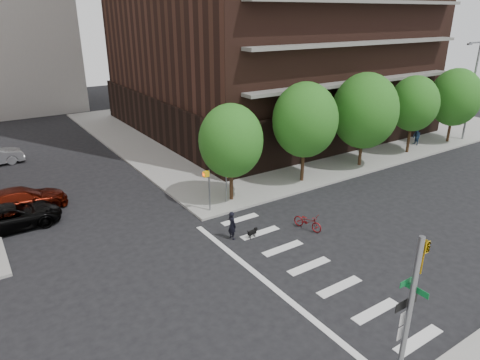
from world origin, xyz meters
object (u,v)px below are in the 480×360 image
object	(u,v)px
parked_car_black	(13,216)
dog_walker	(232,225)
scooter	(308,221)
pedestrian_far	(417,137)
traffic_signal	(404,345)
parked_car_maroon	(21,200)

from	to	relation	value
parked_car_black	dog_walker	size ratio (longest dim) A/B	3.23
scooter	dog_walker	world-z (taller)	dog_walker
pedestrian_far	parked_car_black	bearing A→B (deg)	-77.18
traffic_signal	parked_car_maroon	bearing A→B (deg)	107.85
scooter	pedestrian_far	world-z (taller)	pedestrian_far
parked_car_black	scooter	xyz separation A→B (m)	(13.69, -9.31, -0.24)
traffic_signal	dog_walker	size ratio (longest dim) A/B	3.78
parked_car_black	pedestrian_far	distance (m)	32.82
parked_car_black	pedestrian_far	size ratio (longest dim) A/B	3.34
traffic_signal	parked_car_black	size ratio (longest dim) A/B	1.17
traffic_signal	parked_car_black	bearing A→B (deg)	111.43
scooter	traffic_signal	bearing A→B (deg)	-133.70
parked_car_black	dog_walker	world-z (taller)	dog_walker
parked_car_maroon	traffic_signal	bearing A→B (deg)	-164.21
parked_car_black	parked_car_maroon	distance (m)	2.19
parked_car_black	dog_walker	xyz separation A→B (m)	(9.59, -7.85, 0.08)
traffic_signal	pedestrian_far	distance (m)	30.22
parked_car_maroon	scooter	bearing A→B (deg)	-133.32
parked_car_black	scooter	bearing A→B (deg)	-124.83
dog_walker	scooter	bearing A→B (deg)	-113.21
parked_car_black	dog_walker	bearing A→B (deg)	-129.92
parked_car_maroon	pedestrian_far	bearing A→B (deg)	-100.65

